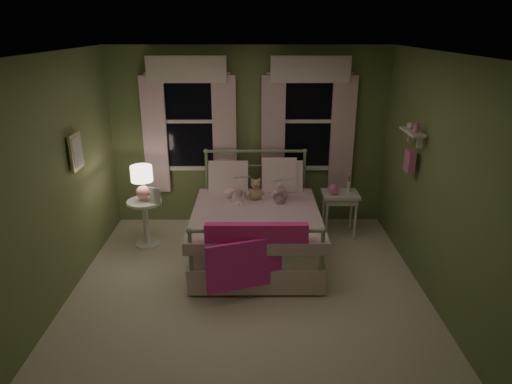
{
  "coord_description": "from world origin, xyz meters",
  "views": [
    {
      "loc": [
        0.06,
        -4.42,
        2.85
      ],
      "look_at": [
        0.1,
        0.62,
        1.0
      ],
      "focal_mm": 32.0,
      "sensor_mm": 36.0,
      "label": 1
    }
  ],
  "objects_px": {
    "nightstand_left": "(145,217)",
    "nightstand_right": "(340,200)",
    "teddy_bear": "(256,191)",
    "table_lamp": "(142,179)",
    "child_left": "(235,174)",
    "bed": "(256,228)",
    "child_right": "(276,178)"
  },
  "relations": [
    {
      "from": "nightstand_right",
      "to": "child_left",
      "type": "bearing_deg",
      "value": -174.51
    },
    {
      "from": "child_right",
      "to": "bed",
      "type": "bearing_deg",
      "value": 53.57
    },
    {
      "from": "teddy_bear",
      "to": "nightstand_right",
      "type": "bearing_deg",
      "value": 14.17
    },
    {
      "from": "child_left",
      "to": "nightstand_left",
      "type": "bearing_deg",
      "value": -2.49
    },
    {
      "from": "bed",
      "to": "child_left",
      "type": "bearing_deg",
      "value": 123.42
    },
    {
      "from": "bed",
      "to": "nightstand_right",
      "type": "height_order",
      "value": "bed"
    },
    {
      "from": "child_left",
      "to": "table_lamp",
      "type": "bearing_deg",
      "value": -2.49
    },
    {
      "from": "child_right",
      "to": "table_lamp",
      "type": "relative_size",
      "value": 1.54
    },
    {
      "from": "child_right",
      "to": "teddy_bear",
      "type": "relative_size",
      "value": 2.31
    },
    {
      "from": "bed",
      "to": "child_right",
      "type": "distance_m",
      "value": 0.75
    },
    {
      "from": "teddy_bear",
      "to": "child_left",
      "type": "bearing_deg",
      "value": 150.5
    },
    {
      "from": "child_left",
      "to": "child_right",
      "type": "distance_m",
      "value": 0.56
    },
    {
      "from": "bed",
      "to": "child_left",
      "type": "relative_size",
      "value": 2.47
    },
    {
      "from": "teddy_bear",
      "to": "table_lamp",
      "type": "relative_size",
      "value": 0.67
    },
    {
      "from": "child_left",
      "to": "child_right",
      "type": "height_order",
      "value": "child_left"
    },
    {
      "from": "teddy_bear",
      "to": "nightstand_left",
      "type": "distance_m",
      "value": 1.54
    },
    {
      "from": "nightstand_right",
      "to": "table_lamp",
      "type": "bearing_deg",
      "value": -173.89
    },
    {
      "from": "child_left",
      "to": "teddy_bear",
      "type": "height_order",
      "value": "child_left"
    },
    {
      "from": "table_lamp",
      "to": "nightstand_right",
      "type": "bearing_deg",
      "value": 6.11
    },
    {
      "from": "bed",
      "to": "child_left",
      "type": "xyz_separation_m",
      "value": [
        -0.29,
        0.43,
        0.61
      ]
    },
    {
      "from": "child_left",
      "to": "child_right",
      "type": "xyz_separation_m",
      "value": [
        0.56,
        0.0,
        -0.06
      ]
    },
    {
      "from": "teddy_bear",
      "to": "nightstand_right",
      "type": "xyz_separation_m",
      "value": [
        1.19,
        0.3,
        -0.24
      ]
    },
    {
      "from": "nightstand_left",
      "to": "nightstand_right",
      "type": "xyz_separation_m",
      "value": [
        2.67,
        0.29,
        0.13
      ]
    },
    {
      "from": "nightstand_left",
      "to": "nightstand_right",
      "type": "bearing_deg",
      "value": 6.11
    },
    {
      "from": "bed",
      "to": "table_lamp",
      "type": "height_order",
      "value": "bed"
    },
    {
      "from": "child_left",
      "to": "table_lamp",
      "type": "distance_m",
      "value": 1.22
    },
    {
      "from": "child_left",
      "to": "nightstand_right",
      "type": "bearing_deg",
      "value": 176.14
    },
    {
      "from": "bed",
      "to": "teddy_bear",
      "type": "relative_size",
      "value": 6.7
    },
    {
      "from": "child_left",
      "to": "table_lamp",
      "type": "height_order",
      "value": "child_left"
    },
    {
      "from": "child_left",
      "to": "nightstand_left",
      "type": "distance_m",
      "value": 1.34
    },
    {
      "from": "nightstand_left",
      "to": "child_right",
      "type": "bearing_deg",
      "value": 4.7
    },
    {
      "from": "child_right",
      "to": "nightstand_right",
      "type": "distance_m",
      "value": 0.99
    }
  ]
}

